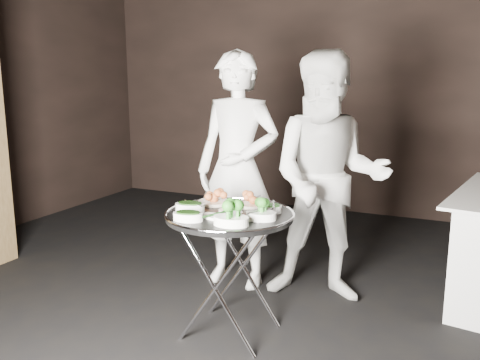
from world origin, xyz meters
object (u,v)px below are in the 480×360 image
at_px(tray_stand, 230,269).
at_px(waiter_right, 328,179).
at_px(serving_tray, 230,215).
at_px(waiter_left, 237,170).

bearing_deg(tray_stand, waiter_right, 62.82).
distance_m(serving_tray, waiter_right, 0.87).
bearing_deg(serving_tray, waiter_left, 111.44).
bearing_deg(serving_tray, waiter_right, 62.82).
bearing_deg(waiter_left, tray_stand, -69.55).
bearing_deg(tray_stand, serving_tray, -75.96).
relative_size(serving_tray, waiter_left, 0.44).
height_order(serving_tray, waiter_right, waiter_right).
distance_m(tray_stand, waiter_right, 0.97).
relative_size(tray_stand, waiter_right, 0.43).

